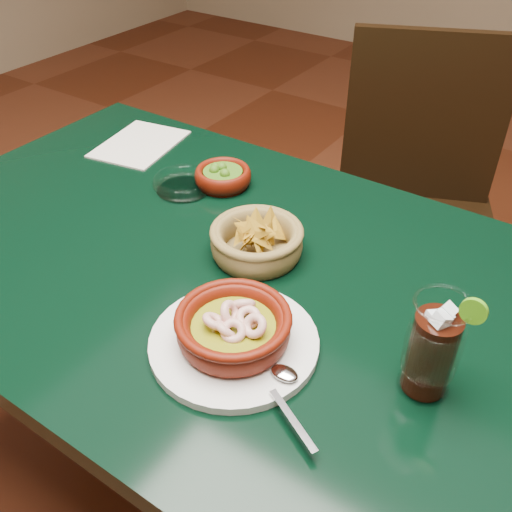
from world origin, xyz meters
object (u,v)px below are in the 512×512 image
Objects in this scene: dining_chair at (414,207)px; cola_drink at (432,348)px; chip_basket at (257,241)px; shrimp_plate at (234,331)px; dining_table at (201,292)px.

dining_chair reaches higher than cola_drink.
dining_chair is 4.91× the size of chip_basket.
shrimp_plate is 0.22m from chip_basket.
shrimp_plate is 1.83× the size of cola_drink.
dining_chair is 3.02× the size of shrimp_plate.
dining_table is at bearing 171.23° from cola_drink.
cola_drink is at bearing -69.95° from dining_chair.
chip_basket reaches higher than shrimp_plate.
chip_basket is (-0.10, 0.20, -0.00)m from shrimp_plate.
cola_drink is (0.25, 0.08, 0.04)m from shrimp_plate.
shrimp_plate is 1.63× the size of chip_basket.
chip_basket is (0.09, 0.05, 0.13)m from dining_table.
chip_basket is 0.37m from cola_drink.
chip_basket is 1.12× the size of cola_drink.
shrimp_plate is at bearing -88.14° from dining_chair.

